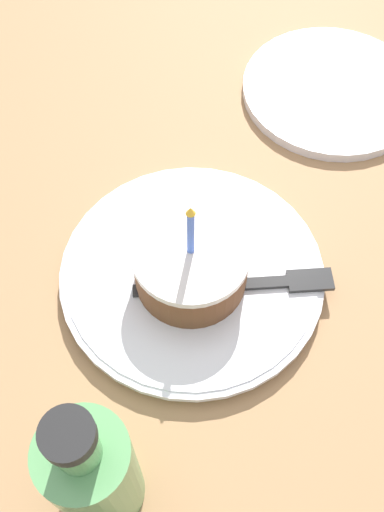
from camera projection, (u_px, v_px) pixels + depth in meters
The scene contains 6 objects.
ground_plane at pixel (214, 270), 0.64m from camera, with size 2.40×2.40×0.04m.
plate at pixel (192, 273), 0.61m from camera, with size 0.27×0.27×0.02m.
cake_slice at pixel (191, 265), 0.57m from camera, with size 0.11×0.11×0.12m.
fork at pixel (248, 284), 0.59m from camera, with size 0.05×0.20×0.00m.
bottle at pixel (93, 472), 0.44m from camera, with size 0.07×0.07×0.19m.
side_plate at pixel (332, 90), 0.75m from camera, with size 0.22×0.22×0.01m.
Camera 1 is at (-0.31, 0.10, 0.54)m, focal length 42.00 mm.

